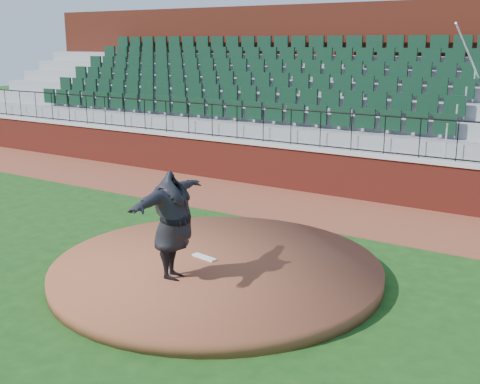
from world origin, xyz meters
name	(u,v)px	position (x,y,z in m)	size (l,w,h in m)	color
ground	(195,278)	(0.00, 0.00, 0.00)	(90.00, 90.00, 0.00)	#154012
warning_track	(324,210)	(0.00, 5.40, 0.01)	(34.00, 3.20, 0.01)	brown
field_wall	(350,176)	(0.00, 7.00, 0.60)	(34.00, 0.35, 1.20)	maroon
wall_cap	(351,152)	(0.00, 7.00, 1.25)	(34.00, 0.45, 0.10)	#B7B7B7
wall_railing	(351,132)	(0.00, 7.00, 1.80)	(34.00, 0.05, 1.00)	black
seating_stands	(388,105)	(0.00, 9.72, 2.30)	(34.00, 5.10, 4.60)	gray
concourse_wall	(417,85)	(0.00, 12.52, 2.75)	(34.00, 0.50, 5.50)	maroon
pitchers_mound	(217,269)	(0.27, 0.31, 0.12)	(6.00, 6.00, 0.25)	brown
pitching_rubber	(204,257)	(-0.07, 0.39, 0.27)	(0.53, 0.13, 0.04)	white
pitcher	(173,225)	(0.07, -0.66, 1.19)	(2.30, 0.63, 1.87)	black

